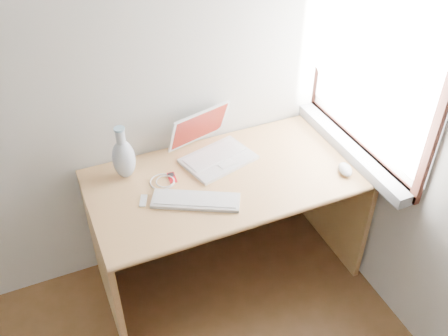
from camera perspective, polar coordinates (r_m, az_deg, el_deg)
name	(u,v)px	position (r m, az deg, el deg)	size (l,w,h in m)	color
window	(369,65)	(2.56, 16.25, 11.22)	(0.11, 0.99, 1.10)	white
desk	(222,197)	(2.77, -0.27, -3.38)	(1.43, 0.71, 0.76)	tan
laptop	(215,147)	(2.67, -1.05, 2.40)	(0.42, 0.39, 0.25)	silver
external_keyboard	(196,200)	(2.42, -3.23, -3.71)	(0.44, 0.31, 0.02)	silver
mouse	(345,169)	(2.66, 13.69, -0.16)	(0.07, 0.11, 0.04)	silver
ipod	(172,178)	(2.57, -5.96, -1.10)	(0.04, 0.09, 0.01)	red
cable_coil	(162,182)	(2.55, -7.05, -1.55)	(0.13, 0.13, 0.01)	silver
remote	(143,201)	(2.45, -9.21, -3.70)	(0.03, 0.08, 0.01)	silver
vase	(124,157)	(2.54, -11.41, 1.18)	(0.12, 0.12, 0.30)	silver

